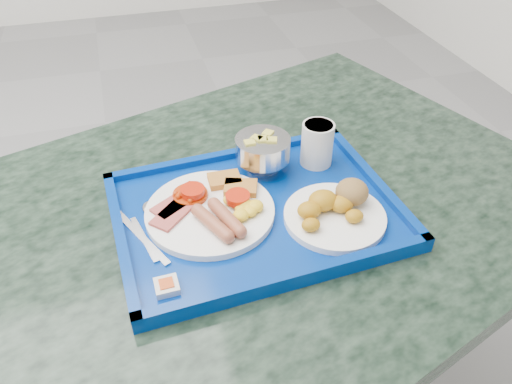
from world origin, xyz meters
TOP-DOWN VIEW (x-y plane):
  - table at (0.96, -0.46)m, footprint 1.48×1.21m
  - tray at (1.00, -0.48)m, footprint 0.52×0.39m
  - main_plate at (0.92, -0.47)m, footprint 0.23×0.23m
  - bread_plate at (1.12, -0.54)m, footprint 0.18×0.18m
  - fruit_bowl at (1.04, -0.37)m, footprint 0.11×0.11m
  - juice_cup at (1.15, -0.38)m, footprint 0.06×0.06m
  - spoon at (0.81, -0.45)m, footprint 0.05×0.16m
  - knife at (0.79, -0.50)m, footprint 0.08×0.16m
  - jam_packet at (0.82, -0.62)m, footprint 0.04×0.04m

SIDE VIEW (x-z plane):
  - table at x=0.96m, z-range 0.19..0.99m
  - tray at x=1.00m, z-range 0.79..0.82m
  - knife at x=0.79m, z-range 0.81..0.82m
  - spoon at x=0.81m, z-range 0.81..0.82m
  - jam_packet at x=0.82m, z-range 0.81..0.83m
  - main_plate at x=0.92m, z-range 0.81..0.84m
  - bread_plate at x=1.12m, z-range 0.80..0.86m
  - juice_cup at x=1.15m, z-range 0.82..0.90m
  - fruit_bowl at x=1.04m, z-range 0.82..0.90m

